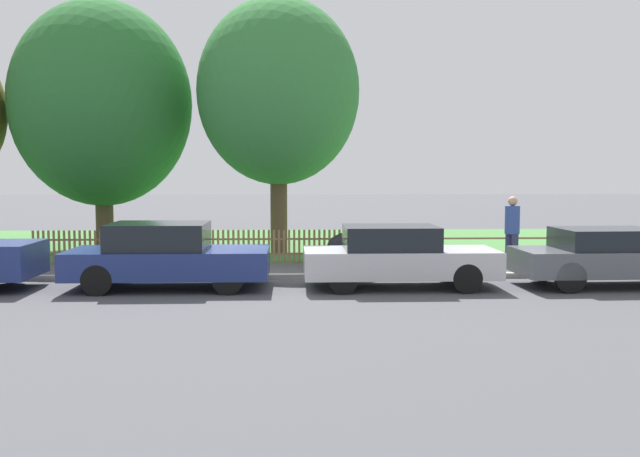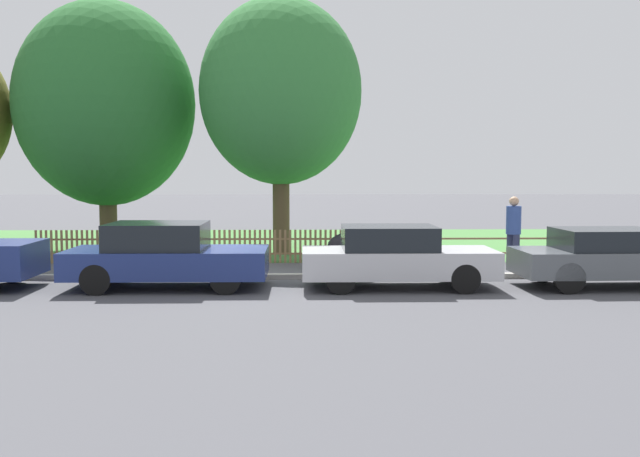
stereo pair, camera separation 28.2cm
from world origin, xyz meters
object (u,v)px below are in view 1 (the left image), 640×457
at_px(covered_motorcycle, 363,246).
at_px(parked_car_red_compact, 397,256).
at_px(tree_behind_motorcycle, 102,104).
at_px(tree_mid_park, 278,92).
at_px(pedestrian_near_fence, 512,228).
at_px(parked_car_navy_estate, 166,255).
at_px(parked_car_white_van, 612,256).

bearing_deg(covered_motorcycle, parked_car_red_compact, -79.26).
relative_size(tree_behind_motorcycle, tree_mid_park, 1.02).
distance_m(parked_car_red_compact, tree_mid_park, 8.18).
height_order(covered_motorcycle, pedestrian_near_fence, pedestrian_near_fence).
bearing_deg(tree_mid_park, parked_car_navy_estate, -109.60).
bearing_deg(tree_behind_motorcycle, pedestrian_near_fence, -23.01).
bearing_deg(tree_mid_park, parked_car_red_compact, -67.88).
distance_m(parked_car_navy_estate, tree_behind_motorcycle, 9.21).
bearing_deg(covered_motorcycle, parked_car_navy_estate, -148.14).
xyz_separation_m(tree_behind_motorcycle, tree_mid_park, (5.56, -1.27, 0.26)).
xyz_separation_m(parked_car_navy_estate, parked_car_white_van, (9.61, -0.13, -0.05)).
distance_m(parked_car_white_van, pedestrian_near_fence, 3.19).
bearing_deg(parked_car_navy_estate, covered_motorcycle, 30.71).
distance_m(parked_car_red_compact, pedestrian_near_fence, 4.44).
distance_m(parked_car_navy_estate, covered_motorcycle, 5.19).
distance_m(parked_car_white_van, tree_mid_park, 10.68).
bearing_deg(parked_car_white_van, parked_car_navy_estate, 177.59).
height_order(covered_motorcycle, tree_behind_motorcycle, tree_behind_motorcycle).
xyz_separation_m(parked_car_white_van, pedestrian_near_fence, (-1.30, 2.89, 0.39)).
height_order(parked_car_red_compact, tree_behind_motorcycle, tree_behind_motorcycle).
xyz_separation_m(covered_motorcycle, tree_mid_park, (-2.17, 3.75, 4.24)).
distance_m(parked_car_navy_estate, parked_car_white_van, 9.61).
bearing_deg(pedestrian_near_fence, parked_car_navy_estate, -91.25).
bearing_deg(covered_motorcycle, tree_behind_motorcycle, 148.06).
relative_size(parked_car_navy_estate, parked_car_white_van, 0.99).
xyz_separation_m(parked_car_navy_estate, tree_mid_park, (2.28, 6.41, 4.15)).
bearing_deg(parked_car_white_van, tree_behind_motorcycle, 147.15).
xyz_separation_m(parked_car_red_compact, pedestrian_near_fence, (3.38, 2.86, 0.37)).
xyz_separation_m(parked_car_red_compact, tree_mid_park, (-2.65, 6.51, 4.18)).
bearing_deg(parked_car_white_van, parked_car_red_compact, 178.05).
distance_m(parked_car_white_van, covered_motorcycle, 5.86).
xyz_separation_m(tree_behind_motorcycle, pedestrian_near_fence, (11.58, -4.92, -3.55)).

